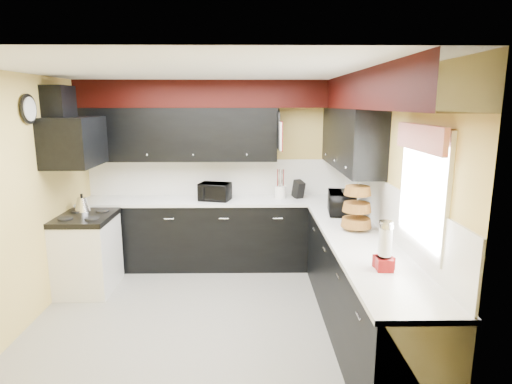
% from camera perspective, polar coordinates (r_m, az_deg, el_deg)
% --- Properties ---
extents(ground, '(3.60, 3.60, 0.00)m').
position_cam_1_polar(ground, '(4.70, -6.37, -16.34)').
color(ground, gray).
rests_on(ground, ground).
extents(wall_back, '(3.60, 0.06, 2.50)m').
position_cam_1_polar(wall_back, '(6.02, -5.03, 2.55)').
color(wall_back, '#E0C666').
rests_on(wall_back, ground).
extents(wall_right, '(0.06, 3.60, 2.50)m').
position_cam_1_polar(wall_right, '(4.45, 17.00, -1.19)').
color(wall_right, '#E0C666').
rests_on(wall_right, ground).
extents(wall_left, '(0.06, 3.60, 2.50)m').
position_cam_1_polar(wall_left, '(4.79, -28.71, -1.23)').
color(wall_left, '#E0C666').
rests_on(wall_left, ground).
extents(ceiling, '(3.60, 3.60, 0.06)m').
position_cam_1_polar(ceiling, '(4.16, -7.18, 15.72)').
color(ceiling, white).
rests_on(ceiling, wall_back).
extents(cab_back, '(3.60, 0.60, 0.90)m').
position_cam_1_polar(cab_back, '(5.91, -5.10, -5.60)').
color(cab_back, black).
rests_on(cab_back, ground).
extents(cab_right, '(0.60, 3.00, 0.90)m').
position_cam_1_polar(cab_right, '(4.34, 13.71, -12.47)').
color(cab_right, black).
rests_on(cab_right, ground).
extents(counter_back, '(3.62, 0.64, 0.04)m').
position_cam_1_polar(counter_back, '(5.79, -5.18, -1.15)').
color(counter_back, white).
rests_on(counter_back, cab_back).
extents(counter_right, '(0.64, 3.02, 0.04)m').
position_cam_1_polar(counter_right, '(4.17, 14.02, -6.57)').
color(counter_right, white).
rests_on(counter_right, cab_right).
extents(splash_back, '(3.60, 0.02, 0.50)m').
position_cam_1_polar(splash_back, '(6.02, -5.02, 1.97)').
color(splash_back, white).
rests_on(splash_back, counter_back).
extents(splash_right, '(0.02, 3.60, 0.50)m').
position_cam_1_polar(splash_right, '(4.46, 16.83, -1.94)').
color(splash_right, white).
rests_on(splash_right, counter_right).
extents(upper_back, '(2.60, 0.35, 0.70)m').
position_cam_1_polar(upper_back, '(5.84, -10.19, 7.57)').
color(upper_back, black).
rests_on(upper_back, wall_back).
extents(upper_right, '(0.35, 1.80, 0.70)m').
position_cam_1_polar(upper_right, '(5.18, 12.49, 6.97)').
color(upper_right, black).
rests_on(upper_right, wall_right).
extents(soffit_back, '(3.60, 0.36, 0.35)m').
position_cam_1_polar(soffit_back, '(5.76, -5.35, 12.87)').
color(soffit_back, black).
rests_on(soffit_back, wall_back).
extents(soffit_right, '(0.36, 3.24, 0.35)m').
position_cam_1_polar(soffit_right, '(4.12, 16.23, 12.95)').
color(soffit_right, black).
rests_on(soffit_right, wall_right).
extents(stove, '(0.60, 0.75, 0.86)m').
position_cam_1_polar(stove, '(5.54, -21.50, -7.81)').
color(stove, white).
rests_on(stove, ground).
extents(cooktop, '(0.62, 0.77, 0.06)m').
position_cam_1_polar(cooktop, '(5.41, -21.86, -3.20)').
color(cooktop, black).
rests_on(cooktop, stove).
extents(hood, '(0.50, 0.78, 0.55)m').
position_cam_1_polar(hood, '(5.28, -23.11, 6.18)').
color(hood, black).
rests_on(hood, wall_left).
extents(hood_duct, '(0.24, 0.40, 0.40)m').
position_cam_1_polar(hood_duct, '(5.32, -24.79, 10.62)').
color(hood_duct, black).
rests_on(hood_duct, wall_left).
extents(window, '(0.03, 0.86, 0.96)m').
position_cam_1_polar(window, '(3.55, 21.41, 0.31)').
color(window, white).
rests_on(window, wall_right).
extents(valance, '(0.04, 0.88, 0.20)m').
position_cam_1_polar(valance, '(3.48, 21.06, 6.77)').
color(valance, red).
rests_on(valance, wall_right).
extents(pan_top, '(0.03, 0.22, 0.40)m').
position_cam_1_polar(pan_top, '(5.69, 3.03, 9.65)').
color(pan_top, black).
rests_on(pan_top, upper_back).
extents(pan_mid, '(0.03, 0.28, 0.46)m').
position_cam_1_polar(pan_mid, '(5.58, 3.10, 7.03)').
color(pan_mid, black).
rests_on(pan_mid, upper_back).
extents(pan_low, '(0.03, 0.24, 0.42)m').
position_cam_1_polar(pan_low, '(5.84, 2.92, 6.95)').
color(pan_low, black).
rests_on(pan_low, upper_back).
extents(cut_board, '(0.03, 0.26, 0.35)m').
position_cam_1_polar(cut_board, '(5.45, 3.29, 7.45)').
color(cut_board, white).
rests_on(cut_board, upper_back).
extents(baskets, '(0.27, 0.27, 0.50)m').
position_cam_1_polar(baskets, '(4.43, 13.30, -1.96)').
color(baskets, brown).
rests_on(baskets, upper_right).
extents(clock, '(0.03, 0.30, 0.30)m').
position_cam_1_polar(clock, '(4.90, -28.08, 9.74)').
color(clock, black).
rests_on(clock, wall_left).
extents(deco_plate, '(0.03, 0.24, 0.24)m').
position_cam_1_polar(deco_plate, '(4.00, 18.98, 11.76)').
color(deco_plate, white).
rests_on(deco_plate, wall_right).
extents(toaster_oven, '(0.47, 0.42, 0.23)m').
position_cam_1_polar(toaster_oven, '(5.70, -5.52, 0.04)').
color(toaster_oven, black).
rests_on(toaster_oven, counter_back).
extents(microwave, '(0.37, 0.50, 0.26)m').
position_cam_1_polar(microwave, '(5.08, 11.46, -1.44)').
color(microwave, black).
rests_on(microwave, counter_right).
extents(utensil_crock, '(0.18, 0.18, 0.17)m').
position_cam_1_polar(utensil_crock, '(5.82, 3.27, -0.01)').
color(utensil_crock, white).
rests_on(utensil_crock, counter_back).
extents(knife_block, '(0.16, 0.18, 0.24)m').
position_cam_1_polar(knife_block, '(5.83, 5.67, 0.34)').
color(knife_block, black).
rests_on(knife_block, counter_back).
extents(kettle, '(0.24, 0.24, 0.17)m').
position_cam_1_polar(kettle, '(5.61, -22.16, -1.52)').
color(kettle, silver).
rests_on(kettle, cooktop).
extents(dispenser_a, '(0.16, 0.16, 0.34)m').
position_cam_1_polar(dispenser_a, '(3.48, 16.76, -7.09)').
color(dispenser_a, '#6C0004').
rests_on(dispenser_a, counter_right).
extents(dispenser_b, '(0.13, 0.13, 0.33)m').
position_cam_1_polar(dispenser_b, '(3.44, 16.85, -7.44)').
color(dispenser_b, maroon).
rests_on(dispenser_b, counter_right).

